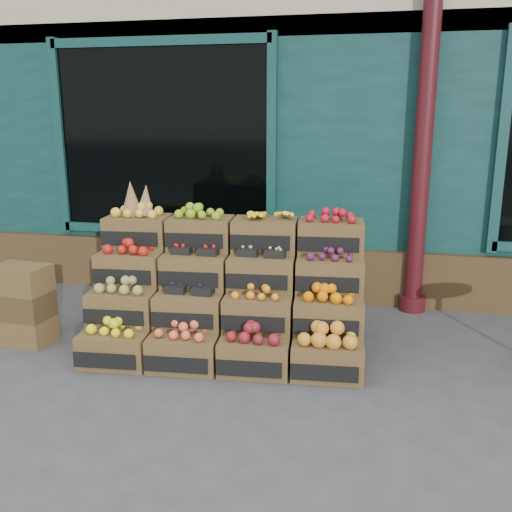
# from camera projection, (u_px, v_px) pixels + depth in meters

# --- Properties ---
(ground) EXTENTS (60.00, 60.00, 0.00)m
(ground) POSITION_uv_depth(u_px,v_px,m) (262.00, 386.00, 4.39)
(ground) COLOR #414144
(ground) RESTS_ON ground
(shop_facade) EXTENTS (12.00, 6.24, 4.80)m
(shop_facade) POSITION_uv_depth(u_px,v_px,m) (332.00, 88.00, 8.63)
(shop_facade) COLOR #103734
(shop_facade) RESTS_ON ground
(crate_display) EXTENTS (2.41, 1.33, 1.45)m
(crate_display) POSITION_uv_depth(u_px,v_px,m) (228.00, 299.00, 5.02)
(crate_display) COLOR brown
(crate_display) RESTS_ON ground
(spare_crates) EXTENTS (0.51, 0.37, 0.72)m
(spare_crates) POSITION_uv_depth(u_px,v_px,m) (23.00, 305.00, 5.14)
(spare_crates) COLOR brown
(spare_crates) RESTS_ON ground
(shopkeeper) EXTENTS (0.89, 0.70, 2.15)m
(shopkeeper) POSITION_uv_depth(u_px,v_px,m) (206.00, 194.00, 6.93)
(shopkeeper) COLOR #1A5D2A
(shopkeeper) RESTS_ON ground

